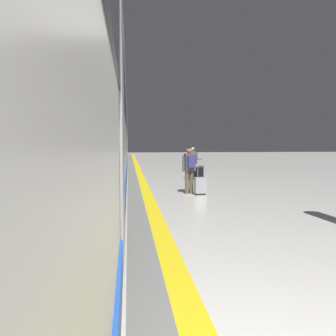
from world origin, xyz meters
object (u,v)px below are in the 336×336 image
(suitcase_mid, at_px, (200,185))
(suitcase_near, at_px, (199,173))
(passenger_mid, at_px, (189,166))
(passenger_near, at_px, (192,160))
(high_speed_train, at_px, (59,109))

(suitcase_mid, bearing_deg, suitcase_near, 78.57)
(suitcase_near, bearing_deg, passenger_mid, -106.23)
(passenger_near, relative_size, suitcase_near, 1.61)
(passenger_near, bearing_deg, suitcase_mid, -97.30)
(passenger_near, bearing_deg, passenger_mid, -101.82)
(high_speed_train, bearing_deg, suitcase_mid, 41.62)
(suitcase_near, xyz_separation_m, suitcase_mid, (-0.92, -4.55, -0.00))
(passenger_near, height_order, suitcase_mid, passenger_near)
(high_speed_train, relative_size, suitcase_near, 33.71)
(suitcase_near, bearing_deg, high_speed_train, -121.02)
(passenger_near, height_order, suitcase_near, passenger_near)
(passenger_near, xyz_separation_m, suitcase_near, (0.32, -0.13, -0.60))
(high_speed_train, xyz_separation_m, passenger_mid, (3.58, 3.78, -1.54))
(passenger_mid, height_order, suitcase_mid, passenger_mid)
(high_speed_train, height_order, suitcase_mid, high_speed_train)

